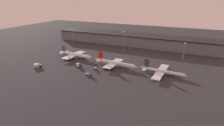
{
  "coord_description": "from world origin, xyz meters",
  "views": [
    {
      "loc": [
        73.74,
        -129.5,
        64.46
      ],
      "look_at": [
        10.44,
        12.28,
        6.0
      ],
      "focal_mm": 28.0,
      "sensor_mm": 36.0,
      "label": 1
    }
  ],
  "objects_px": {
    "airplane_1": "(115,63)",
    "service_vehicle_3": "(95,69)",
    "service_vehicle_0": "(38,65)",
    "service_vehicle_1": "(89,74)",
    "airplane_2": "(162,72)",
    "airplane_0": "(75,55)",
    "service_vehicle_2": "(79,65)"
  },
  "relations": [
    {
      "from": "airplane_1",
      "to": "service_vehicle_3",
      "type": "height_order",
      "value": "airplane_1"
    },
    {
      "from": "airplane_1",
      "to": "service_vehicle_0",
      "type": "relative_size",
      "value": 6.5
    },
    {
      "from": "service_vehicle_1",
      "to": "airplane_1",
      "type": "bearing_deg",
      "value": 72.52
    },
    {
      "from": "airplane_2",
      "to": "service_vehicle_1",
      "type": "xyz_separation_m",
      "value": [
        -57.62,
        -29.25,
        -1.3
      ]
    },
    {
      "from": "airplane_1",
      "to": "airplane_2",
      "type": "bearing_deg",
      "value": 3.39
    },
    {
      "from": "airplane_0",
      "to": "service_vehicle_1",
      "type": "relative_size",
      "value": 7.93
    },
    {
      "from": "service_vehicle_0",
      "to": "airplane_0",
      "type": "bearing_deg",
      "value": 38.9
    },
    {
      "from": "airplane_2",
      "to": "service_vehicle_1",
      "type": "relative_size",
      "value": 7.09
    },
    {
      "from": "airplane_1",
      "to": "service_vehicle_1",
      "type": "height_order",
      "value": "airplane_1"
    },
    {
      "from": "service_vehicle_0",
      "to": "service_vehicle_1",
      "type": "distance_m",
      "value": 56.35
    },
    {
      "from": "service_vehicle_1",
      "to": "service_vehicle_3",
      "type": "xyz_separation_m",
      "value": [
        -1.37,
        13.94,
        -0.03
      ]
    },
    {
      "from": "service_vehicle_0",
      "to": "service_vehicle_2",
      "type": "bearing_deg",
      "value": -2.78
    },
    {
      "from": "airplane_1",
      "to": "service_vehicle_0",
      "type": "height_order",
      "value": "airplane_1"
    },
    {
      "from": "airplane_1",
      "to": "service_vehicle_3",
      "type": "bearing_deg",
      "value": -125.85
    },
    {
      "from": "airplane_2",
      "to": "service_vehicle_3",
      "type": "distance_m",
      "value": 60.96
    },
    {
      "from": "airplane_1",
      "to": "airplane_2",
      "type": "distance_m",
      "value": 45.78
    },
    {
      "from": "airplane_0",
      "to": "airplane_2",
      "type": "height_order",
      "value": "airplane_0"
    },
    {
      "from": "service_vehicle_0",
      "to": "service_vehicle_2",
      "type": "relative_size",
      "value": 1.43
    },
    {
      "from": "airplane_2",
      "to": "service_vehicle_0",
      "type": "height_order",
      "value": "airplane_2"
    },
    {
      "from": "service_vehicle_0",
      "to": "service_vehicle_3",
      "type": "xyz_separation_m",
      "value": [
        54.88,
        17.13,
        -0.49
      ]
    },
    {
      "from": "airplane_0",
      "to": "service_vehicle_1",
      "type": "bearing_deg",
      "value": -37.85
    },
    {
      "from": "service_vehicle_1",
      "to": "service_vehicle_3",
      "type": "height_order",
      "value": "service_vehicle_1"
    },
    {
      "from": "service_vehicle_0",
      "to": "airplane_2",
      "type": "bearing_deg",
      "value": -12.29
    },
    {
      "from": "airplane_2",
      "to": "service_vehicle_0",
      "type": "bearing_deg",
      "value": -160.07
    },
    {
      "from": "airplane_2",
      "to": "service_vehicle_1",
      "type": "distance_m",
      "value": 64.63
    },
    {
      "from": "airplane_1",
      "to": "service_vehicle_1",
      "type": "relative_size",
      "value": 8.05
    },
    {
      "from": "service_vehicle_1",
      "to": "service_vehicle_3",
      "type": "relative_size",
      "value": 1.22
    },
    {
      "from": "airplane_0",
      "to": "service_vehicle_0",
      "type": "relative_size",
      "value": 6.4
    },
    {
      "from": "airplane_1",
      "to": "service_vehicle_2",
      "type": "relative_size",
      "value": 9.29
    },
    {
      "from": "airplane_0",
      "to": "service_vehicle_0",
      "type": "distance_m",
      "value": 42.25
    },
    {
      "from": "airplane_1",
      "to": "airplane_2",
      "type": "relative_size",
      "value": 1.14
    },
    {
      "from": "airplane_0",
      "to": "airplane_2",
      "type": "relative_size",
      "value": 1.12
    }
  ]
}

